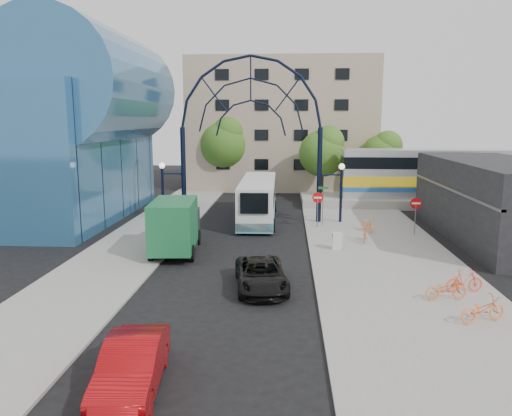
# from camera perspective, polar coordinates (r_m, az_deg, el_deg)

# --- Properties ---
(ground) EXTENTS (120.00, 120.00, 0.00)m
(ground) POSITION_cam_1_polar(r_m,az_deg,el_deg) (23.73, -3.09, -8.50)
(ground) COLOR black
(ground) RESTS_ON ground
(sidewalk_east) EXTENTS (8.00, 56.00, 0.12)m
(sidewalk_east) POSITION_cam_1_polar(r_m,az_deg,el_deg) (27.89, 14.56, -5.84)
(sidewalk_east) COLOR gray
(sidewalk_east) RESTS_ON ground
(plaza_west) EXTENTS (5.00, 50.00, 0.12)m
(plaza_west) POSITION_cam_1_polar(r_m,az_deg,el_deg) (30.71, -13.93, -4.35)
(plaza_west) COLOR gray
(plaza_west) RESTS_ON ground
(gateway_arch) EXTENTS (13.64, 0.44, 12.10)m
(gateway_arch) POSITION_cam_1_polar(r_m,az_deg,el_deg) (36.44, -0.60, 11.66)
(gateway_arch) COLOR black
(gateway_arch) RESTS_ON ground
(stop_sign) EXTENTS (0.80, 0.07, 2.50)m
(stop_sign) POSITION_cam_1_polar(r_m,az_deg,el_deg) (34.84, 7.07, 0.82)
(stop_sign) COLOR slate
(stop_sign) RESTS_ON sidewalk_east
(do_not_enter_sign) EXTENTS (0.76, 0.07, 2.48)m
(do_not_enter_sign) POSITION_cam_1_polar(r_m,az_deg,el_deg) (33.84, 17.80, 0.10)
(do_not_enter_sign) COLOR slate
(do_not_enter_sign) RESTS_ON sidewalk_east
(street_name_sign) EXTENTS (0.70, 0.70, 2.80)m
(street_name_sign) POSITION_cam_1_polar(r_m,az_deg,el_deg) (35.44, 7.66, 1.19)
(street_name_sign) COLOR slate
(street_name_sign) RESTS_ON sidewalk_east
(sandwich_board) EXTENTS (0.55, 0.61, 0.99)m
(sandwich_board) POSITION_cam_1_polar(r_m,az_deg,el_deg) (29.26, 9.27, -3.52)
(sandwich_board) COLOR white
(sandwich_board) RESTS_ON sidewalk_east
(transit_hall) EXTENTS (16.50, 18.00, 14.50)m
(transit_hall) POSITION_cam_1_polar(r_m,az_deg,el_deg) (41.45, -22.32, 8.15)
(transit_hall) COLOR #306593
(transit_hall) RESTS_ON ground
(commercial_block_east) EXTENTS (6.00, 16.00, 5.00)m
(commercial_block_east) POSITION_cam_1_polar(r_m,az_deg,el_deg) (35.33, 25.73, 0.85)
(commercial_block_east) COLOR black
(commercial_block_east) RESTS_ON ground
(apartment_block) EXTENTS (20.00, 12.10, 14.00)m
(apartment_block) POSITION_cam_1_polar(r_m,az_deg,el_deg) (57.31, 2.99, 9.52)
(apartment_block) COLOR tan
(apartment_block) RESTS_ON ground
(train_platform) EXTENTS (32.00, 5.00, 0.80)m
(train_platform) POSITION_cam_1_polar(r_m,az_deg,el_deg) (48.13, 24.68, 0.60)
(train_platform) COLOR gray
(train_platform) RESTS_ON ground
(train_car) EXTENTS (25.10, 3.05, 4.20)m
(train_car) POSITION_cam_1_polar(r_m,az_deg,el_deg) (47.82, 24.90, 3.56)
(train_car) COLOR #B7B7BC
(train_car) RESTS_ON train_platform
(tree_north_a) EXTENTS (4.48, 4.48, 7.00)m
(tree_north_a) POSITION_cam_1_polar(r_m,az_deg,el_deg) (48.47, 7.75, 6.50)
(tree_north_a) COLOR #382314
(tree_north_a) RESTS_ON ground
(tree_north_b) EXTENTS (5.12, 5.12, 8.00)m
(tree_north_b) POSITION_cam_1_polar(r_m,az_deg,el_deg) (52.72, -3.55, 7.57)
(tree_north_b) COLOR #382314
(tree_north_b) RESTS_ON ground
(tree_north_c) EXTENTS (4.16, 4.16, 6.50)m
(tree_north_c) POSITION_cam_1_polar(r_m,az_deg,el_deg) (51.24, 14.32, 6.10)
(tree_north_c) COLOR #382314
(tree_north_c) RESTS_ON ground
(city_bus) EXTENTS (2.80, 11.33, 3.10)m
(city_bus) POSITION_cam_1_polar(r_m,az_deg,el_deg) (37.83, 0.24, 1.05)
(city_bus) COLOR silver
(city_bus) RESTS_ON ground
(green_truck) EXTENTS (2.82, 6.38, 3.14)m
(green_truck) POSITION_cam_1_polar(r_m,az_deg,el_deg) (28.92, -9.15, -2.00)
(green_truck) COLOR black
(green_truck) RESTS_ON ground
(black_suv) EXTENTS (2.84, 5.03, 1.33)m
(black_suv) POSITION_cam_1_polar(r_m,az_deg,el_deg) (22.67, 0.59, -7.62)
(black_suv) COLOR black
(black_suv) RESTS_ON ground
(red_sedan) EXTENTS (1.98, 4.60, 1.47)m
(red_sedan) POSITION_cam_1_polar(r_m,az_deg,el_deg) (15.08, -14.01, -17.12)
(red_sedan) COLOR #97090D
(red_sedan) RESTS_ON ground
(bike_near_a) EXTENTS (1.11, 1.79, 0.89)m
(bike_near_a) POSITION_cam_1_polar(r_m,az_deg,el_deg) (34.49, 12.63, -1.86)
(bike_near_a) COLOR orange
(bike_near_a) RESTS_ON sidewalk_east
(bike_near_b) EXTENTS (0.75, 1.69, 0.98)m
(bike_near_b) POSITION_cam_1_polar(r_m,az_deg,el_deg) (31.49, 12.36, -2.90)
(bike_near_b) COLOR #D9552B
(bike_near_b) RESTS_ON sidewalk_east
(bike_far_a) EXTENTS (1.87, 0.94, 0.94)m
(bike_far_a) POSITION_cam_1_polar(r_m,az_deg,el_deg) (22.51, 20.89, -8.63)
(bike_far_a) COLOR orange
(bike_far_a) RESTS_ON sidewalk_east
(bike_far_b) EXTENTS (1.73, 0.75, 1.00)m
(bike_far_b) POSITION_cam_1_polar(r_m,az_deg,el_deg) (23.76, 22.73, -7.69)
(bike_far_b) COLOR #FF5233
(bike_far_b) RESTS_ON sidewalk_east
(bike_far_c) EXTENTS (2.00, 1.30, 1.00)m
(bike_far_c) POSITION_cam_1_polar(r_m,az_deg,el_deg) (20.65, 24.50, -10.50)
(bike_far_c) COLOR orange
(bike_far_c) RESTS_ON sidewalk_east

